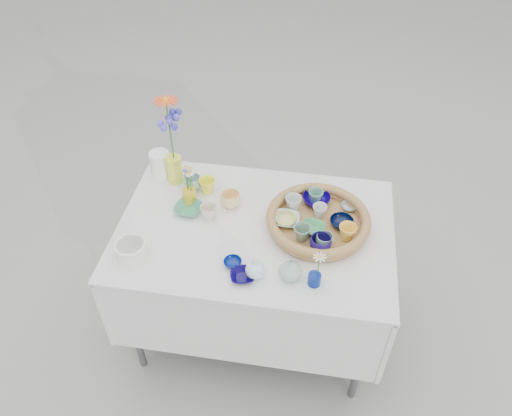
# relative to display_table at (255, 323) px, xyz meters

# --- Properties ---
(ground) EXTENTS (80.00, 80.00, 0.00)m
(ground) POSITION_rel_display_table_xyz_m (0.00, 0.00, 0.00)
(ground) COLOR gray
(display_table) EXTENTS (1.26, 0.86, 0.77)m
(display_table) POSITION_rel_display_table_xyz_m (0.00, 0.00, 0.00)
(display_table) COLOR silver
(display_table) RESTS_ON ground
(wicker_tray) EXTENTS (0.47, 0.47, 0.08)m
(wicker_tray) POSITION_rel_display_table_xyz_m (0.28, 0.05, 0.80)
(wicker_tray) COLOR brown
(wicker_tray) RESTS_ON display_table
(tray_ceramic_0) EXTENTS (0.17, 0.17, 0.04)m
(tray_ceramic_0) POSITION_rel_display_table_xyz_m (0.26, 0.20, 0.80)
(tray_ceramic_0) COLOR #100076
(tray_ceramic_0) RESTS_ON wicker_tray
(tray_ceramic_1) EXTENTS (0.13, 0.13, 0.03)m
(tray_ceramic_1) POSITION_rel_display_table_xyz_m (0.39, 0.06, 0.80)
(tray_ceramic_1) COLOR black
(tray_ceramic_1) RESTS_ON wicker_tray
(tray_ceramic_2) EXTENTS (0.10, 0.10, 0.07)m
(tray_ceramic_2) POSITION_rel_display_table_xyz_m (0.41, -0.02, 0.82)
(tray_ceramic_2) COLOR #FFCB48
(tray_ceramic_2) RESTS_ON wicker_tray
(tray_ceramic_3) EXTENTS (0.13, 0.13, 0.03)m
(tray_ceramic_3) POSITION_rel_display_table_xyz_m (0.26, 0.01, 0.80)
(tray_ceramic_3) COLOR #3C9556
(tray_ceramic_3) RESTS_ON wicker_tray
(tray_ceramic_4) EXTENTS (0.09, 0.09, 0.07)m
(tray_ceramic_4) POSITION_rel_display_table_xyz_m (0.22, -0.05, 0.82)
(tray_ceramic_4) COLOR gray
(tray_ceramic_4) RESTS_ON wicker_tray
(tray_ceramic_5) EXTENTS (0.13, 0.13, 0.03)m
(tray_ceramic_5) POSITION_rel_display_table_xyz_m (0.14, 0.04, 0.80)
(tray_ceramic_5) COLOR silver
(tray_ceramic_5) RESTS_ON wicker_tray
(tray_ceramic_6) EXTENTS (0.10, 0.10, 0.07)m
(tray_ceramic_6) POSITION_rel_display_table_xyz_m (0.16, 0.13, 0.82)
(tray_ceramic_6) COLOR silver
(tray_ceramic_6) RESTS_ON wicker_tray
(tray_ceramic_7) EXTENTS (0.07, 0.07, 0.06)m
(tray_ceramic_7) POSITION_rel_display_table_xyz_m (0.28, 0.10, 0.81)
(tray_ceramic_7) COLOR silver
(tray_ceramic_7) RESTS_ON wicker_tray
(tray_ceramic_8) EXTENTS (0.09, 0.09, 0.02)m
(tray_ceramic_8) POSITION_rel_display_table_xyz_m (0.42, 0.18, 0.79)
(tray_ceramic_8) COLOR #A8C8E7
(tray_ceramic_8) RESTS_ON wicker_tray
(tray_ceramic_9) EXTENTS (0.10, 0.10, 0.07)m
(tray_ceramic_9) POSITION_rel_display_table_xyz_m (0.30, -0.11, 0.82)
(tray_ceramic_9) COLOR #140B50
(tray_ceramic_9) RESTS_ON wicker_tray
(tray_ceramic_10) EXTENTS (0.11, 0.11, 0.03)m
(tray_ceramic_10) POSITION_rel_display_table_xyz_m (0.13, 0.04, 0.80)
(tray_ceramic_10) COLOR #E1D476
(tray_ceramic_10) RESTS_ON wicker_tray
(tray_ceramic_11) EXTENTS (0.09, 0.09, 0.06)m
(tray_ceramic_11) POSITION_rel_display_table_xyz_m (0.32, -0.08, 0.81)
(tray_ceramic_11) COLOR #7FB399
(tray_ceramic_11) RESTS_ON wicker_tray
(tray_ceramic_12) EXTENTS (0.08, 0.08, 0.07)m
(tray_ceramic_12) POSITION_rel_display_table_xyz_m (0.26, 0.20, 0.82)
(tray_ceramic_12) COLOR #65A48B
(tray_ceramic_12) RESTS_ON wicker_tray
(loose_ceramic_0) EXTENTS (0.10, 0.10, 0.08)m
(loose_ceramic_0) POSITION_rel_display_table_xyz_m (-0.27, 0.21, 0.80)
(loose_ceramic_0) COLOR #F9F831
(loose_ceramic_0) RESTS_ON display_table
(loose_ceramic_1) EXTENTS (0.12, 0.12, 0.07)m
(loose_ceramic_1) POSITION_rel_display_table_xyz_m (-0.14, 0.13, 0.80)
(loose_ceramic_1) COLOR #FFD383
(loose_ceramic_1) RESTS_ON display_table
(loose_ceramic_2) EXTENTS (0.14, 0.14, 0.03)m
(loose_ceramic_2) POSITION_rel_display_table_xyz_m (-0.33, 0.06, 0.78)
(loose_ceramic_2) COLOR #489774
(loose_ceramic_2) RESTS_ON display_table
(loose_ceramic_3) EXTENTS (0.08, 0.08, 0.07)m
(loose_ceramic_3) POSITION_rel_display_table_xyz_m (-0.22, 0.03, 0.80)
(loose_ceramic_3) COLOR beige
(loose_ceramic_3) RESTS_ON display_table
(loose_ceramic_4) EXTENTS (0.08, 0.08, 0.02)m
(loose_ceramic_4) POSITION_rel_display_table_xyz_m (-0.06, -0.23, 0.78)
(loose_ceramic_4) COLOR navy
(loose_ceramic_4) RESTS_ON display_table
(loose_ceramic_5) EXTENTS (0.11, 0.11, 0.07)m
(loose_ceramic_5) POSITION_rel_display_table_xyz_m (-0.35, 0.23, 0.80)
(loose_ceramic_5) COLOR #8BBEB9
(loose_ceramic_5) RESTS_ON display_table
(loose_ceramic_6) EXTENTS (0.12, 0.12, 0.03)m
(loose_ceramic_6) POSITION_rel_display_table_xyz_m (-0.01, -0.30, 0.78)
(loose_ceramic_6) COLOR #0B0445
(loose_ceramic_6) RESTS_ON display_table
(fluted_bowl) EXTENTS (0.15, 0.15, 0.07)m
(fluted_bowl) POSITION_rel_display_table_xyz_m (-0.50, -0.25, 0.80)
(fluted_bowl) COLOR white
(fluted_bowl) RESTS_ON display_table
(bud_vase_paleblue) EXTENTS (0.11, 0.11, 0.13)m
(bud_vase_paleblue) POSITION_rel_display_table_xyz_m (0.04, -0.28, 0.83)
(bud_vase_paleblue) COLOR white
(bud_vase_paleblue) RESTS_ON display_table
(bud_vase_seafoam) EXTENTS (0.12, 0.12, 0.10)m
(bud_vase_seafoam) POSITION_rel_display_table_xyz_m (0.19, -0.26, 0.82)
(bud_vase_seafoam) COLOR #99B6AE
(bud_vase_seafoam) RESTS_ON display_table
(bud_vase_cobalt) EXTENTS (0.07, 0.07, 0.05)m
(bud_vase_cobalt) POSITION_rel_display_table_xyz_m (0.29, -0.28, 0.79)
(bud_vase_cobalt) COLOR navy
(bud_vase_cobalt) RESTS_ON display_table
(single_daisy) EXTENTS (0.06, 0.06, 0.11)m
(single_daisy) POSITION_rel_display_table_xyz_m (0.30, -0.27, 0.87)
(single_daisy) COLOR white
(single_daisy) RESTS_ON bud_vase_cobalt
(tall_vase_yellow) EXTENTS (0.08, 0.08, 0.15)m
(tall_vase_yellow) POSITION_rel_display_table_xyz_m (-0.45, 0.27, 0.84)
(tall_vase_yellow) COLOR #F1F73F
(tall_vase_yellow) RESTS_ON display_table
(gerbera) EXTENTS (0.17, 0.17, 0.34)m
(gerbera) POSITION_rel_display_table_xyz_m (-0.45, 0.27, 1.07)
(gerbera) COLOR #FF5227
(gerbera) RESTS_ON tall_vase_yellow
(hydrangea) EXTENTS (0.11, 0.11, 0.29)m
(hydrangea) POSITION_rel_display_table_xyz_m (-0.45, 0.28, 1.01)
(hydrangea) COLOR #333BB4
(hydrangea) RESTS_ON tall_vase_yellow
(white_pitcher) EXTENTS (0.16, 0.13, 0.14)m
(white_pitcher) POSITION_rel_display_table_xyz_m (-0.54, 0.30, 0.83)
(white_pitcher) COLOR white
(white_pitcher) RESTS_ON display_table
(daisy_cup) EXTENTS (0.09, 0.09, 0.07)m
(daisy_cup) POSITION_rel_display_table_xyz_m (-0.34, 0.13, 0.80)
(daisy_cup) COLOR gold
(daisy_cup) RESTS_ON display_table
(daisy_posy) EXTENTS (0.10, 0.10, 0.13)m
(daisy_posy) POSITION_rel_display_table_xyz_m (-0.34, 0.14, 0.90)
(daisy_posy) COLOR white
(daisy_posy) RESTS_ON daisy_cup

